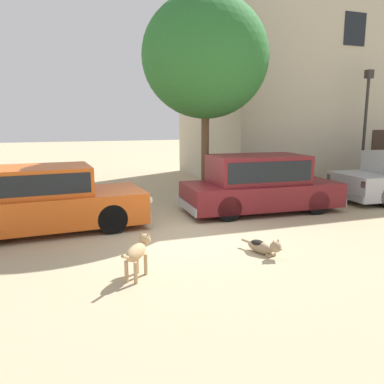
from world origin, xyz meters
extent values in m
plane|color=tan|center=(0.00, 0.00, 0.00)|extent=(80.00, 80.00, 0.00)
cube|color=#D15619|center=(-2.83, 1.37, 0.50)|extent=(4.32, 2.02, 0.69)
cube|color=#D15619|center=(-2.87, 1.37, 1.15)|extent=(2.03, 1.64, 0.61)
cube|color=black|center=(-2.87, 1.37, 1.16)|extent=(1.87, 1.65, 0.43)
cube|color=#999BA0|center=(-0.74, 1.50, 0.26)|extent=(0.22, 1.74, 0.20)
sphere|color=silver|center=(-0.75, 2.20, 0.65)|extent=(0.20, 0.20, 0.20)
sphere|color=silver|center=(-0.67, 0.79, 0.65)|extent=(0.20, 0.20, 0.20)
cylinder|color=black|center=(-1.61, 2.23, 0.33)|extent=(0.67, 0.24, 0.66)
cylinder|color=black|center=(-1.52, 0.66, 0.33)|extent=(0.67, 0.24, 0.66)
cube|color=maroon|center=(2.61, 1.46, 0.47)|extent=(4.26, 1.93, 0.64)
cube|color=maroon|center=(2.49, 1.47, 1.16)|extent=(2.58, 1.61, 0.74)
cube|color=black|center=(2.49, 1.47, 1.17)|extent=(2.38, 1.62, 0.52)
cube|color=#999BA0|center=(4.68, 1.36, 0.26)|extent=(0.20, 1.70, 0.20)
cube|color=#999BA0|center=(0.54, 1.56, 0.26)|extent=(0.20, 1.70, 0.20)
sphere|color=silver|center=(4.74, 2.04, 0.62)|extent=(0.20, 0.20, 0.20)
sphere|color=silver|center=(4.67, 0.67, 0.62)|extent=(0.20, 0.20, 0.20)
cube|color=red|center=(0.58, 2.31, 0.63)|extent=(0.05, 0.18, 0.18)
cube|color=red|center=(0.51, 0.82, 0.63)|extent=(0.05, 0.18, 0.18)
cylinder|color=black|center=(3.90, 2.16, 0.32)|extent=(0.64, 0.23, 0.63)
cylinder|color=black|center=(3.83, 0.63, 0.32)|extent=(0.64, 0.23, 0.63)
cylinder|color=black|center=(1.40, 2.29, 0.32)|extent=(0.64, 0.23, 0.63)
cylinder|color=black|center=(1.32, 0.76, 0.32)|extent=(0.64, 0.23, 0.63)
cube|color=#999BA0|center=(5.45, 1.49, 0.26)|extent=(0.22, 1.76, 0.20)
cube|color=red|center=(5.50, 2.26, 0.69)|extent=(0.05, 0.18, 0.18)
cube|color=red|center=(5.41, 0.71, 0.69)|extent=(0.05, 0.18, 0.18)
cylinder|color=black|center=(6.36, 2.23, 0.34)|extent=(0.69, 0.24, 0.68)
cube|color=#BCB299|center=(11.66, 7.10, 4.11)|extent=(17.08, 6.66, 8.22)
cube|color=#38281E|center=(9.10, 3.76, 1.05)|extent=(1.10, 0.02, 2.10)
cube|color=black|center=(7.39, 3.76, 5.55)|extent=(0.90, 0.02, 1.10)
cylinder|color=tan|center=(-1.46, -1.75, 0.17)|extent=(0.06, 0.06, 0.34)
cylinder|color=tan|center=(-1.34, -1.84, 0.17)|extent=(0.06, 0.06, 0.34)
cylinder|color=tan|center=(-1.68, -2.05, 0.17)|extent=(0.06, 0.06, 0.34)
cylinder|color=tan|center=(-1.56, -2.14, 0.17)|extent=(0.06, 0.06, 0.34)
ellipsoid|color=tan|center=(-1.51, -1.94, 0.43)|extent=(0.51, 0.58, 0.24)
sphere|color=tan|center=(-1.30, -1.66, 0.53)|extent=(0.18, 0.18, 0.18)
cone|color=tan|center=(-1.24, -1.59, 0.52)|extent=(0.14, 0.14, 0.10)
cone|color=tan|center=(-1.34, -1.63, 0.61)|extent=(0.09, 0.09, 0.08)
cone|color=tan|center=(-1.26, -1.70, 0.61)|extent=(0.09, 0.09, 0.08)
cylinder|color=tan|center=(-1.72, -2.23, 0.48)|extent=(0.16, 0.19, 0.13)
cylinder|color=#997F60|center=(1.05, -1.79, 0.03)|extent=(0.11, 0.09, 0.06)
cylinder|color=#997F60|center=(0.93, -1.82, 0.03)|extent=(0.11, 0.09, 0.06)
ellipsoid|color=#997F60|center=(0.91, -1.55, 0.11)|extent=(0.37, 0.63, 0.22)
ellipsoid|color=black|center=(0.89, -1.50, 0.17)|extent=(0.28, 0.37, 0.12)
sphere|color=#997F60|center=(1.02, -1.90, 0.22)|extent=(0.21, 0.21, 0.21)
cone|color=#997F60|center=(1.05, -2.01, 0.20)|extent=(0.14, 0.14, 0.11)
cone|color=#997F60|center=(1.08, -1.89, 0.31)|extent=(0.09, 0.09, 0.09)
cone|color=#997F60|center=(0.96, -1.92, 0.31)|extent=(0.09, 0.09, 0.09)
cylinder|color=#997F60|center=(0.80, -1.19, 0.14)|extent=(0.11, 0.22, 0.05)
cylinder|color=#2D2B28|center=(7.52, 3.08, 1.92)|extent=(0.10, 0.10, 3.84)
cube|color=#2D2B28|center=(7.52, 3.08, 3.98)|extent=(0.22, 0.22, 0.28)
sphere|color=silver|center=(7.52, 3.08, 3.98)|extent=(0.18, 0.18, 0.18)
cylinder|color=brown|center=(1.44, 2.66, 1.42)|extent=(0.22, 0.22, 2.84)
ellipsoid|color=#286B2D|center=(1.44, 2.66, 4.16)|extent=(3.52, 3.17, 3.35)
camera|label=1|loc=(-2.57, -7.59, 2.44)|focal=35.87mm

